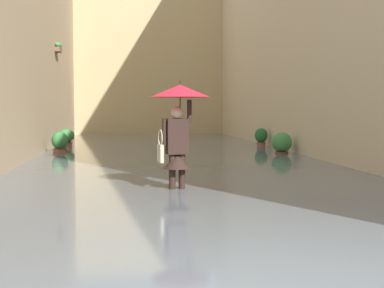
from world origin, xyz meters
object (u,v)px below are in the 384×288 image
Objects in this scene: potted_plant_mid_left at (261,138)px; potted_plant_near_right at (60,144)px; person_wading at (179,115)px; potted_plant_near_left at (282,144)px; potted_plant_far_right at (66,139)px.

potted_plant_mid_left is 1.02× the size of potted_plant_near_right.
person_wading is 2.44× the size of potted_plant_near_left.
potted_plant_near_right is 1.01× the size of potted_plant_far_right.
person_wading is 2.45× the size of potted_plant_near_right.
potted_plant_mid_left is at bearing 172.94° from potted_plant_far_right.
potted_plant_near_left is 1.00× the size of potted_plant_near_right.
potted_plant_near_left is at bearing 87.69° from potted_plant_mid_left.
potted_plant_far_right is (0.05, -2.52, 0.03)m from potted_plant_near_right.
potted_plant_near_left is at bearing 150.71° from potted_plant_far_right.
person_wading reaches higher than potted_plant_far_right.
potted_plant_far_right is at bearing -29.29° from potted_plant_near_left.
potted_plant_mid_left is at bearing -92.31° from potted_plant_near_left.
potted_plant_far_right is (3.11, -11.11, -1.04)m from person_wading.
potted_plant_near_right is (3.06, -8.59, -1.07)m from person_wading.
potted_plant_near_left is (-4.02, -7.11, -1.04)m from person_wading.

